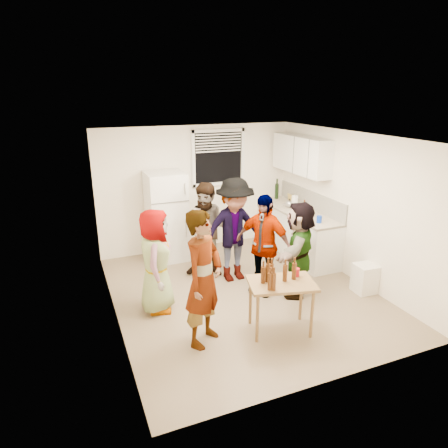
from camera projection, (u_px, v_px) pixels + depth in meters
name	position (u px, v px, depth m)	size (l,w,h in m)	color
room	(243.00, 293.00, 6.48)	(4.00, 4.50, 2.50)	white
window	(218.00, 158.00, 7.99)	(1.12, 0.10, 1.06)	white
refrigerator	(166.00, 216.00, 7.59)	(0.70, 0.70, 1.70)	white
counter_lower	(296.00, 233.00, 7.97)	(0.60, 2.20, 0.86)	white
countertop	(298.00, 211.00, 7.82)	(0.64, 2.22, 0.04)	beige
backsplash	(311.00, 200.00, 7.86)	(0.03, 2.20, 0.36)	beige
upper_cabinets	(301.00, 155.00, 7.70)	(0.34, 1.60, 0.70)	white
kettle	(289.00, 207.00, 8.01)	(0.22, 0.19, 0.19)	silver
paper_towel	(294.00, 209.00, 7.89)	(0.12, 0.12, 0.27)	white
wine_bottle	(276.00, 199.00, 8.66)	(0.08, 0.08, 0.32)	black
beer_bottle_counter	(304.00, 216.00, 7.46)	(0.06, 0.06, 0.23)	#47230C
blue_cup	(319.00, 223.00, 7.08)	(0.09, 0.09, 0.13)	#0A32B9
picture_frame	(290.00, 198.00, 8.43)	(0.02, 0.18, 0.15)	gold
trash_bin	(365.00, 278.00, 6.46)	(0.32, 0.32, 0.47)	white
serving_table	(279.00, 330.00, 5.49)	(0.87, 0.58, 0.73)	brown
beer_bottle_table	(267.00, 281.00, 5.27)	(0.06, 0.06, 0.25)	#47230C
red_cup	(296.00, 276.00, 5.43)	(0.09, 0.09, 0.11)	#AA1118
guest_grey	(159.00, 309.00, 6.02)	(0.76, 1.57, 0.50)	gray
guest_stripe	(205.00, 340.00, 5.26)	(0.65, 1.79, 0.43)	#141933
guest_back_left	(209.00, 274.00, 7.14)	(0.81, 1.67, 0.63)	brown
guest_back_right	(234.00, 278.00, 6.99)	(1.16, 1.79, 0.66)	#3A3A3E
guest_black	(262.00, 291.00, 6.55)	(0.96, 1.64, 0.40)	black
guest_orange	(296.00, 293.00, 6.50)	(1.43, 1.54, 0.45)	#D87A44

